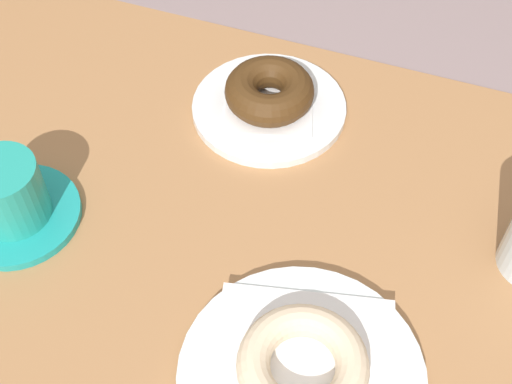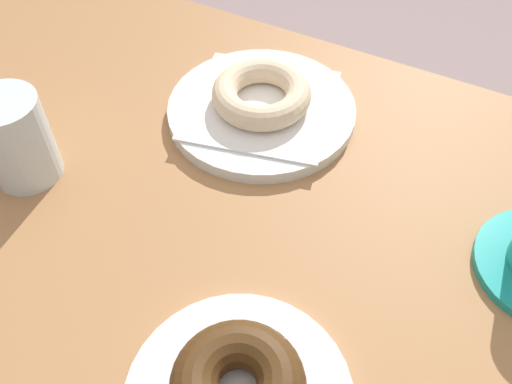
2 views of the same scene
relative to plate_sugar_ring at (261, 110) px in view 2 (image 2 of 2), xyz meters
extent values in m
cube|color=#A87448|center=(0.02, -0.14, -0.03)|extent=(1.20, 0.64, 0.05)
cylinder|color=#B7693E|center=(-0.50, 0.09, -0.40)|extent=(0.05, 0.05, 0.69)
cylinder|color=white|center=(0.00, 0.00, 0.00)|extent=(0.23, 0.23, 0.02)
cube|color=white|center=(0.00, 0.00, 0.01)|extent=(0.20, 0.20, 0.00)
torus|color=beige|center=(0.00, 0.00, 0.03)|extent=(0.12, 0.12, 0.03)
cylinder|color=silver|center=(-0.19, -0.21, 0.04)|extent=(0.07, 0.07, 0.10)
camera|label=1|loc=(-0.05, 0.26, 0.60)|focal=48.37mm
camera|label=2|loc=(0.24, -0.47, 0.46)|focal=39.45mm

